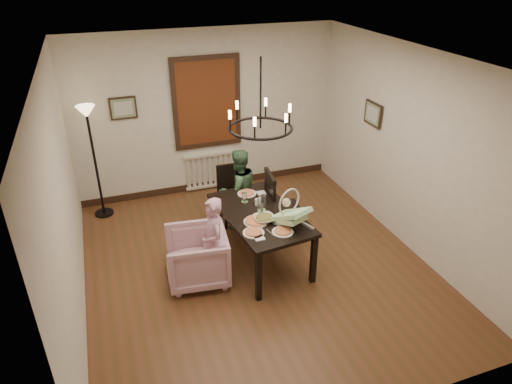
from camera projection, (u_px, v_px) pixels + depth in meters
room_shell at (247, 163)px, 5.96m from camera, size 4.51×5.00×2.81m
dining_table at (260, 218)px, 6.13m from camera, size 1.09×1.71×0.76m
chair_far at (233, 196)px, 7.10m from camera, size 0.42×0.42×0.94m
chair_right at (284, 205)px, 6.69m from camera, size 0.53×0.53×1.10m
armchair at (197, 257)px, 5.89m from camera, size 0.87×0.86×0.71m
elderly_woman at (214, 249)px, 5.79m from camera, size 0.26×0.38×1.01m
seated_man at (239, 196)px, 6.95m from camera, size 0.60×0.52×1.07m
baby_bouncer at (290, 213)px, 5.75m from camera, size 0.55×0.62×0.34m
salad_bowl at (264, 218)px, 5.88m from camera, size 0.33×0.33×0.08m
pizza_platter at (256, 221)px, 5.86m from camera, size 0.31×0.31×0.04m
drinking_glass at (260, 210)px, 5.99m from camera, size 0.08×0.08×0.16m
window_blinds at (207, 103)px, 7.60m from camera, size 1.00×0.03×1.40m
radiator at (210, 170)px, 8.21m from camera, size 0.92×0.12×0.62m
picture_back at (123, 108)px, 7.19m from camera, size 0.42×0.03×0.36m
picture_right at (373, 114)px, 6.94m from camera, size 0.03×0.42×0.36m
floor_lamp at (96, 164)px, 7.11m from camera, size 0.30×0.30×1.80m
chandelier at (260, 128)px, 5.53m from camera, size 0.80×0.80×0.04m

